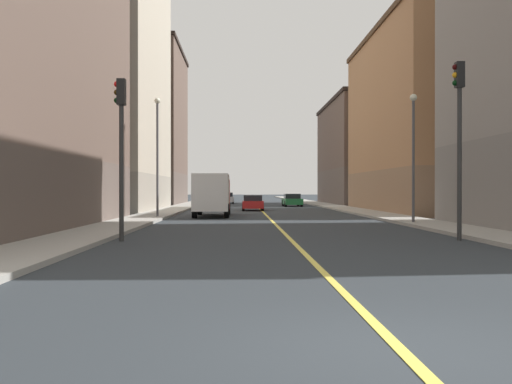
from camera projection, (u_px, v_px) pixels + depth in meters
The scene contains 16 objects.
ground_plane at pixel (400, 350), 6.49m from camera, with size 400.00×400.00×0.00m, color #2B3136.
sidewalk_left at pixel (338, 207), 55.68m from camera, with size 2.57×168.00×0.15m, color #9E9B93.
sidewalk_right at pixel (180, 208), 55.28m from camera, with size 2.57×168.00×0.15m, color #9E9B93.
lane_center_stripe at pixel (259, 208), 55.48m from camera, with size 0.16×154.00×0.01m, color #E5D14C.
building_left_mid at pixel (446, 121), 46.84m from camera, with size 12.12×21.98×14.66m.
building_left_far at pixel (377, 153), 70.33m from camera, with size 12.12×21.06×12.38m.
building_right_midblock at pixel (88, 73), 49.45m from camera, with size 12.12×19.17×23.37m.
building_right_distant at pixel (132, 127), 69.54m from camera, with size 12.12×16.66×18.56m.
traffic_light_left_near at pixel (459, 125), 20.41m from camera, with size 0.40×0.32×6.27m.
traffic_light_right_near at pixel (121, 135), 20.10m from camera, with size 0.40×0.32×5.61m.
street_lamp_left_near at pixel (413, 143), 29.22m from camera, with size 0.36×0.36×6.44m.
street_lamp_right_near at pixel (157, 145), 35.77m from camera, with size 0.36×0.36×7.29m.
car_green at pixel (292, 200), 61.53m from camera, with size 1.97×4.37×1.33m.
car_silver at pixel (226, 198), 74.25m from camera, with size 1.95×4.04×1.40m.
car_red at pixel (253, 203), 49.52m from camera, with size 1.82×4.14×1.32m.
box_truck at pixel (212, 193), 38.62m from camera, with size 2.31×7.54×2.77m.
Camera 1 is at (-1.78, -6.44, 1.79)m, focal length 40.86 mm.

